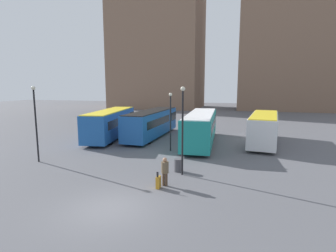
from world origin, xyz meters
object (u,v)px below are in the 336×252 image
bus_3 (264,128)px  suitcase (158,182)px  lamp_post_1 (171,117)px  lamp_post_2 (183,124)px  traveler (165,169)px  trash_bin (178,165)px  bus_2 (201,127)px  lamp_post_0 (36,118)px  bus_0 (111,123)px  bus_1 (152,122)px

bus_3 → suitcase: bus_3 is taller
lamp_post_1 → lamp_post_2: (2.34, -5.81, 0.28)m
lamp_post_1 → lamp_post_2: 6.27m
traveler → trash_bin: 2.70m
bus_2 → lamp_post_0: 14.55m
trash_bin → lamp_post_0: bearing=-176.8°
bus_0 → bus_2: (9.79, -0.00, -0.01)m
traveler → suitcase: (-0.25, -0.45, -0.63)m
lamp_post_0 → trash_bin: size_ratio=6.58×
bus_1 → bus_3: 11.70m
traveler → lamp_post_0: size_ratio=0.29×
lamp_post_0 → lamp_post_1: bearing=34.3°
bus_1 → suitcase: bearing=-158.5°
lamp_post_1 → traveler: bearing=-77.1°
bus_2 → traveler: bearing=175.4°
lamp_post_1 → trash_bin: (1.93, -5.28, -2.58)m
bus_3 → lamp_post_2: 12.61m
suitcase → lamp_post_2: size_ratio=0.18×
bus_1 → lamp_post_1: 6.98m
bus_1 → lamp_post_1: (3.67, -5.77, 1.41)m
bus_1 → trash_bin: size_ratio=13.28×
bus_1 → trash_bin: 12.44m
bus_0 → traveler: bearing=-149.7°
bus_1 → lamp_post_2: size_ratio=2.03×
bus_0 → lamp_post_0: 9.93m
lamp_post_0 → bus_2: bearing=42.4°
traveler → trash_bin: (0.12, 2.64, -0.55)m
bus_2 → trash_bin: bus_2 is taller
bus_0 → lamp_post_0: (-0.88, -9.75, 1.65)m
bus_1 → bus_3: (11.69, -0.45, -0.01)m
trash_bin → bus_3: bearing=60.1°
trash_bin → traveler: bearing=-92.5°
bus_2 → lamp_post_1: 4.59m
traveler → lamp_post_2: lamp_post_2 is taller
lamp_post_0 → lamp_post_1: (8.62, 5.88, -0.29)m
bus_3 → traveler: bearing=161.5°
traveler → lamp_post_1: bearing=12.6°
bus_0 → lamp_post_2: 14.07m
traveler → lamp_post_2: size_ratio=0.29×
bus_2 → bus_3: size_ratio=1.21×
bus_1 → traveler: (5.48, -13.69, -0.62)m
bus_3 → bus_1: bearing=94.4°
traveler → lamp_post_0: 10.88m
bus_0 → trash_bin: 13.37m
bus_3 → trash_bin: 12.28m
bus_0 → bus_3: bearing=-93.5°
lamp_post_1 → trash_bin: bearing=-69.9°
traveler → lamp_post_2: bearing=-14.3°
bus_1 → lamp_post_0: (-4.95, -11.65, 1.70)m
bus_1 → bus_2: bus_2 is taller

